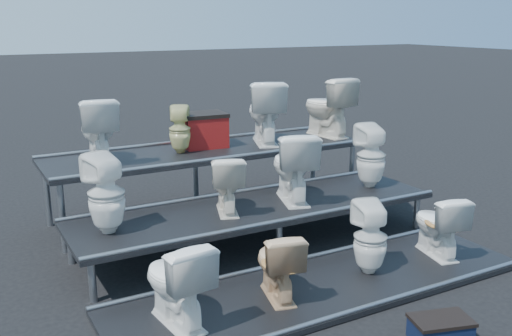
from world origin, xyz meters
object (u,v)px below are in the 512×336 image
toilet_1 (277,264)px  red_crate (203,132)px  step_stool (440,331)px  toilet_4 (106,194)px  toilet_6 (292,166)px  toilet_3 (438,225)px  toilet_0 (176,281)px  toilet_7 (371,156)px  toilet_5 (226,184)px  toilet_9 (180,129)px  toilet_11 (327,107)px  toilet_10 (265,112)px  toilet_8 (98,130)px  toilet_2 (370,238)px

toilet_1 → red_crate: bearing=-86.8°
step_stool → toilet_4: bearing=145.2°
toilet_6 → toilet_3: bearing=145.9°
toilet_0 → toilet_7: size_ratio=0.94×
toilet_4 → toilet_5: (1.30, 0.00, -0.08)m
red_crate → toilet_3: bearing=-57.5°
toilet_0 → toilet_9: bearing=-118.6°
toilet_4 → toilet_11: toilet_11 is taller
toilet_3 → step_stool: bearing=58.6°
toilet_10 → red_crate: size_ratio=1.53×
toilet_8 → red_crate: bearing=-165.7°
toilet_4 → toilet_9: toilet_9 is taller
toilet_7 → toilet_8: (-3.04, 1.30, 0.39)m
toilet_1 → toilet_4: (-1.17, 1.30, 0.48)m
toilet_7 → toilet_10: 1.58m
toilet_4 → step_stool: 3.28m
toilet_2 → toilet_11: size_ratio=0.86×
toilet_9 → step_stool: (0.71, -3.78, -1.08)m
toilet_7 → red_crate: size_ratio=1.42×
toilet_1 → toilet_11: bearing=-118.7°
toilet_2 → toilet_7: toilet_7 is taller
toilet_5 → toilet_9: (-0.02, 1.30, 0.38)m
step_stool → red_crate: bearing=110.7°
toilet_5 → step_stool: bearing=125.3°
toilet_10 → red_crate: (-0.83, 0.19, -0.23)m
toilet_2 → toilet_11: 3.04m
toilet_2 → toilet_7: bearing=-114.4°
toilet_4 → toilet_6: 2.15m
toilet_7 → toilet_11: bearing=-91.5°
toilet_3 → toilet_0: bearing=13.2°
toilet_0 → toilet_7: 3.39m
toilet_0 → toilet_1: size_ratio=1.16×
toilet_3 → toilet_1: bearing=13.2°
toilet_3 → red_crate: bearing=-49.2°
toilet_2 → toilet_3: toilet_2 is taller
toilet_0 → toilet_7: bearing=-163.3°
toilet_0 → toilet_4: (-0.20, 1.30, 0.42)m
toilet_5 → toilet_6: (0.84, 0.00, 0.09)m
toilet_1 → step_stool: size_ratio=1.41×
toilet_1 → step_stool: bearing=138.8°
toilet_0 → toilet_9: 2.91m
step_stool → toilet_10: bearing=98.4°
toilet_5 → toilet_1: bearing=104.0°
toilet_4 → toilet_6: bearing=164.7°
toilet_7 → toilet_10: toilet_10 is taller
toilet_0 → toilet_10: 3.59m
toilet_4 → step_stool: bearing=113.5°
toilet_2 → toilet_10: size_ratio=0.85×
toilet_3 → toilet_6: bearing=-39.0°
toilet_10 → toilet_8: bearing=20.6°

